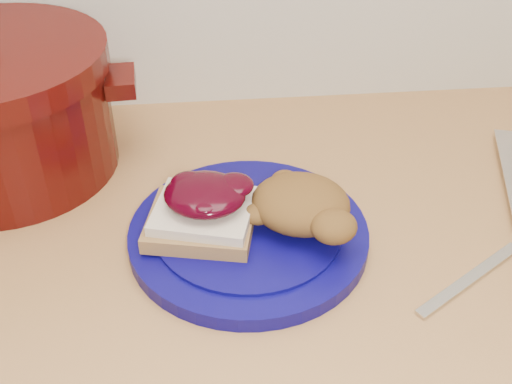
{
  "coord_description": "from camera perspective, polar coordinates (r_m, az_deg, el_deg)",
  "views": [
    {
      "loc": [
        -0.08,
        0.97,
        1.36
      ],
      "look_at": [
        -0.03,
        1.51,
        0.95
      ],
      "focal_mm": 45.0,
      "sensor_mm": 36.0,
      "label": 1
    }
  ],
  "objects": [
    {
      "name": "pepper_grinder",
      "position": [
        0.85,
        -21.26,
        7.53
      ],
      "size": [
        0.08,
        0.08,
        0.14
      ],
      "rotation": [
        0.0,
        0.0,
        0.31
      ],
      "color": "black",
      "rests_on": "wood_countertop"
    },
    {
      "name": "sandwich",
      "position": [
        0.66,
        -4.72,
        -1.52
      ],
      "size": [
        0.13,
        0.12,
        0.05
      ],
      "rotation": [
        0.0,
        0.0,
        -0.32
      ],
      "color": "olive",
      "rests_on": "plate"
    },
    {
      "name": "plate",
      "position": [
        0.69,
        -0.67,
        -3.82
      ],
      "size": [
        0.32,
        0.32,
        0.02
      ],
      "primitive_type": "cylinder",
      "rotation": [
        0.0,
        0.0,
        -0.32
      ],
      "color": "#090655",
      "rests_on": "wood_countertop"
    },
    {
      "name": "butter_knife",
      "position": [
        0.68,
        18.49,
        -7.29
      ],
      "size": [
        0.14,
        0.09,
        0.0
      ],
      "primitive_type": "cube",
      "rotation": [
        0.0,
        0.0,
        0.58
      ],
      "color": "silver",
      "rests_on": "wood_countertop"
    },
    {
      "name": "stuffing_mound",
      "position": [
        0.67,
        3.99,
        -1.04
      ],
      "size": [
        0.13,
        0.12,
        0.05
      ],
      "primitive_type": "ellipsoid",
      "rotation": [
        0.0,
        0.0,
        -0.32
      ],
      "color": "brown",
      "rests_on": "plate"
    }
  ]
}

